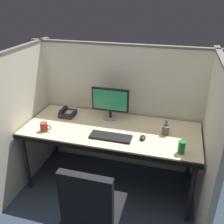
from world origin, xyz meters
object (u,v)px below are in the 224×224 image
object	(u,v)px
monitor_center	(110,102)
computer_mouse	(143,138)
keyboard_main	(111,137)
coffee_mug	(44,127)
office_chair	(94,223)
soda_can	(182,147)
desk_phone	(67,113)
pen_cup	(166,130)
desk	(110,133)

from	to	relation	value
monitor_center	computer_mouse	size ratio (longest dim) A/B	4.48
keyboard_main	coffee_mug	distance (m)	0.73
office_chair	computer_mouse	bearing A→B (deg)	78.93
soda_can	desk_phone	world-z (taller)	soda_can
pen_cup	desk	bearing A→B (deg)	-174.46
monitor_center	desk_phone	distance (m)	0.55
computer_mouse	soda_can	xyz separation A→B (m)	(0.38, -0.14, 0.04)
soda_can	coffee_mug	distance (m)	1.42
desk	keyboard_main	bearing A→B (deg)	-73.59
desk	soda_can	bearing A→B (deg)	-18.04
desk	coffee_mug	xyz separation A→B (m)	(-0.68, -0.21, 0.10)
keyboard_main	soda_can	distance (m)	0.70
monitor_center	pen_cup	bearing A→B (deg)	-16.51
monitor_center	keyboard_main	bearing A→B (deg)	-73.71
soda_can	coffee_mug	bearing A→B (deg)	178.83
soda_can	coffee_mug	xyz separation A→B (m)	(-1.42, 0.03, -0.01)
desk	desk_phone	bearing A→B (deg)	163.11
pen_cup	soda_can	xyz separation A→B (m)	(0.17, -0.30, 0.01)
desk_phone	soda_can	bearing A→B (deg)	-17.53
desk	coffee_mug	size ratio (longest dim) A/B	15.08
pen_cup	desk_phone	bearing A→B (deg)	174.01
keyboard_main	coffee_mug	xyz separation A→B (m)	(-0.72, -0.05, 0.04)
desk	soda_can	xyz separation A→B (m)	(0.75, -0.24, 0.11)
keyboard_main	computer_mouse	xyz separation A→B (m)	(0.32, 0.06, 0.01)
monitor_center	keyboard_main	world-z (taller)	monitor_center
pen_cup	soda_can	bearing A→B (deg)	-60.92
monitor_center	soda_can	size ratio (longest dim) A/B	3.52
pen_cup	desk_phone	world-z (taller)	pen_cup
pen_cup	desk_phone	xyz separation A→B (m)	(-1.17, 0.12, -0.02)
computer_mouse	desk_phone	distance (m)	1.00
office_chair	pen_cup	bearing A→B (deg)	70.62
keyboard_main	desk_phone	distance (m)	0.72
keyboard_main	pen_cup	size ratio (longest dim) A/B	2.58
pen_cup	keyboard_main	bearing A→B (deg)	-157.64
office_chair	pen_cup	xyz separation A→B (m)	(0.47, 0.95, 0.42)
pen_cup	coffee_mug	xyz separation A→B (m)	(-1.25, -0.27, -0.00)
soda_can	coffee_mug	world-z (taller)	soda_can
computer_mouse	pen_cup	distance (m)	0.27
desk	computer_mouse	bearing A→B (deg)	-15.26
keyboard_main	coffee_mug	world-z (taller)	coffee_mug
keyboard_main	pen_cup	world-z (taller)	pen_cup
desk	office_chair	size ratio (longest dim) A/B	1.95
desk	soda_can	size ratio (longest dim) A/B	15.57
computer_mouse	pen_cup	bearing A→B (deg)	36.47
desk	monitor_center	world-z (taller)	monitor_center
soda_can	monitor_center	bearing A→B (deg)	148.97
computer_mouse	office_chair	bearing A→B (deg)	-107.84
monitor_center	computer_mouse	world-z (taller)	monitor_center
keyboard_main	pen_cup	xyz separation A→B (m)	(0.53, 0.22, 0.04)
monitor_center	desk_phone	xyz separation A→B (m)	(-0.52, -0.07, -0.18)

